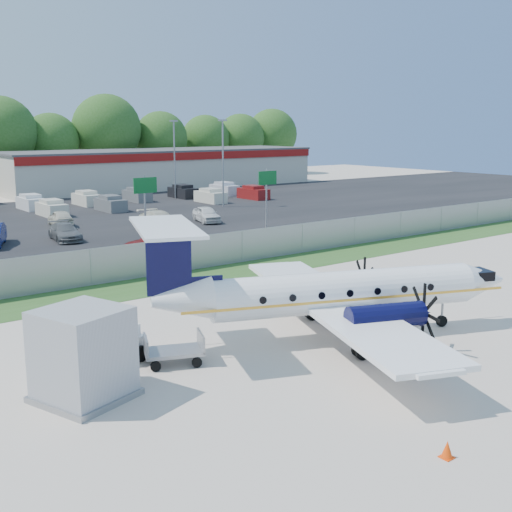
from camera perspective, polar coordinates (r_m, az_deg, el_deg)
ground at (r=26.87m, az=7.83°, el=-6.85°), size 170.00×170.00×0.00m
grass_verge at (r=36.00m, az=-5.80°, el=-2.06°), size 170.00×4.00×0.02m
access_road at (r=41.99m, az=-10.81°, el=-0.25°), size 170.00×8.00×0.02m
parking_lot at (r=61.27m, az=-19.66°, el=2.93°), size 170.00×32.00×0.02m
perimeter_fence at (r=37.47m, az=-7.43°, el=-0.01°), size 120.00×0.06×1.99m
building_east at (r=91.48m, az=-8.38°, el=7.73°), size 44.40×12.40×5.24m
sign_mid at (r=46.24m, az=-9.82°, el=5.36°), size 1.80×0.26×5.00m
sign_right at (r=52.20m, az=1.00°, el=6.21°), size 1.80×0.26×5.00m
light_pole_ne at (r=67.78m, az=-2.96°, el=8.78°), size 0.90×0.35×9.09m
light_pole_se at (r=76.24m, az=-7.26°, el=9.00°), size 0.90×0.35×9.09m
aircraft at (r=25.89m, az=7.16°, el=-3.19°), size 15.81×15.38×4.87m
pushback_tug at (r=23.85m, az=-12.92°, el=-7.79°), size 2.83×2.38×1.36m
baggage_cart_near at (r=23.40m, az=-7.31°, el=-8.32°), size 2.40×1.94×1.09m
baggage_cart_far at (r=29.78m, az=10.73°, el=-4.10°), size 2.36×1.82×1.09m
service_container at (r=20.84m, az=-15.12°, el=-8.69°), size 3.32×3.32×2.90m
cone_port_wing at (r=17.92m, az=16.63°, el=-16.18°), size 0.33×0.33×0.47m
cone_starboard_wing at (r=35.37m, az=1.68°, el=-1.82°), size 0.39×0.39×0.56m
road_car_mid at (r=44.21m, az=-9.00°, el=0.38°), size 4.63×2.34×1.29m
road_car_east at (r=55.38m, az=12.67°, el=2.47°), size 4.24×1.82×1.43m
parked_car_c at (r=50.03m, az=-16.58°, el=1.33°), size 2.43×4.67×1.29m
parked_car_d at (r=53.67m, az=-8.55°, el=2.34°), size 2.44×5.33×1.51m
parked_car_e at (r=57.32m, az=-4.41°, el=3.01°), size 2.67×4.44×1.41m
parked_car_g at (r=57.44m, az=-16.95°, el=2.56°), size 2.26×4.27×1.38m
far_parking_rows at (r=66.02m, az=-21.00°, el=3.40°), size 56.00×10.00×1.60m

